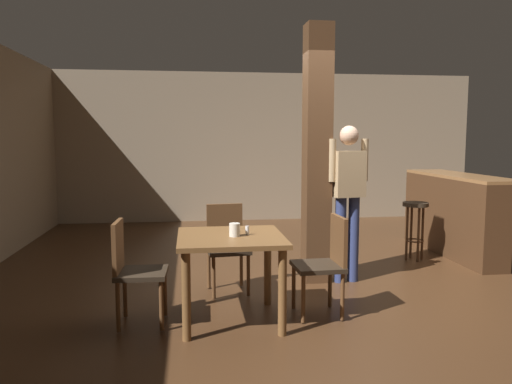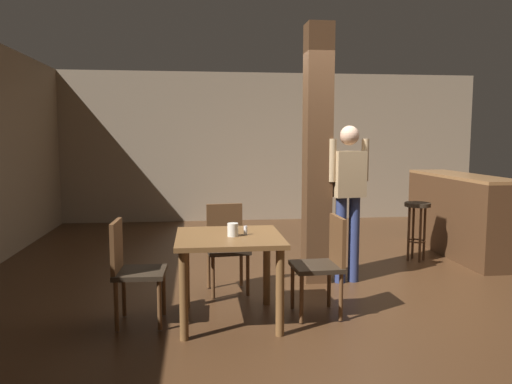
{
  "view_description": "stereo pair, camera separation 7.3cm",
  "coord_description": "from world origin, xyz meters",
  "px_view_note": "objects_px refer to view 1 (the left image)",
  "views": [
    {
      "loc": [
        -1.53,
        -5.01,
        1.6
      ],
      "look_at": [
        -0.83,
        0.23,
        1.01
      ],
      "focal_mm": 35.0,
      "sensor_mm": 36.0,
      "label": 1
    },
    {
      "loc": [
        -1.45,
        -5.02,
        1.6
      ],
      "look_at": [
        -0.83,
        0.23,
        1.01
      ],
      "focal_mm": 35.0,
      "sensor_mm": 36.0,
      "label": 2
    }
  ],
  "objects_px": {
    "dining_table": "(231,251)",
    "chair_north": "(227,243)",
    "bar_counter": "(452,214)",
    "chair_west": "(132,267)",
    "bar_stool_near": "(415,217)",
    "salt_shaker": "(247,230)",
    "napkin_cup": "(235,230)",
    "chair_east": "(326,260)",
    "standing_person": "(348,192)"
  },
  "relations": [
    {
      "from": "bar_counter",
      "to": "bar_stool_near",
      "type": "height_order",
      "value": "bar_counter"
    },
    {
      "from": "chair_east",
      "to": "standing_person",
      "type": "relative_size",
      "value": 0.52
    },
    {
      "from": "chair_west",
      "to": "bar_counter",
      "type": "xyz_separation_m",
      "value": [
        4.03,
        2.09,
        0.05
      ]
    },
    {
      "from": "chair_east",
      "to": "bar_counter",
      "type": "relative_size",
      "value": 0.42
    },
    {
      "from": "chair_west",
      "to": "bar_stool_near",
      "type": "height_order",
      "value": "chair_west"
    },
    {
      "from": "dining_table",
      "to": "bar_counter",
      "type": "bearing_deg",
      "value": 33.37
    },
    {
      "from": "chair_north",
      "to": "napkin_cup",
      "type": "xyz_separation_m",
      "value": [
        0.0,
        -0.9,
        0.31
      ]
    },
    {
      "from": "chair_north",
      "to": "bar_counter",
      "type": "xyz_separation_m",
      "value": [
        3.17,
        1.25,
        0.05
      ]
    },
    {
      "from": "napkin_cup",
      "to": "salt_shaker",
      "type": "xyz_separation_m",
      "value": [
        0.11,
        0.05,
        -0.02
      ]
    },
    {
      "from": "napkin_cup",
      "to": "chair_east",
      "type": "bearing_deg",
      "value": 4.94
    },
    {
      "from": "napkin_cup",
      "to": "standing_person",
      "type": "distance_m",
      "value": 1.71
    },
    {
      "from": "chair_west",
      "to": "bar_stool_near",
      "type": "relative_size",
      "value": 1.18
    },
    {
      "from": "salt_shaker",
      "to": "standing_person",
      "type": "distance_m",
      "value": 1.6
    },
    {
      "from": "standing_person",
      "to": "chair_north",
      "type": "bearing_deg",
      "value": -173.4
    },
    {
      "from": "dining_table",
      "to": "standing_person",
      "type": "bearing_deg",
      "value": 36.61
    },
    {
      "from": "dining_table",
      "to": "chair_west",
      "type": "relative_size",
      "value": 1.02
    },
    {
      "from": "chair_north",
      "to": "chair_east",
      "type": "distance_m",
      "value": 1.17
    },
    {
      "from": "bar_counter",
      "to": "bar_stool_near",
      "type": "bearing_deg",
      "value": -158.21
    },
    {
      "from": "chair_west",
      "to": "chair_east",
      "type": "xyz_separation_m",
      "value": [
        1.69,
        0.02,
        0.0
      ]
    },
    {
      "from": "chair_north",
      "to": "salt_shaker",
      "type": "bearing_deg",
      "value": -82.12
    },
    {
      "from": "chair_west",
      "to": "chair_east",
      "type": "distance_m",
      "value": 1.69
    },
    {
      "from": "chair_east",
      "to": "napkin_cup",
      "type": "distance_m",
      "value": 0.88
    },
    {
      "from": "dining_table",
      "to": "napkin_cup",
      "type": "xyz_separation_m",
      "value": [
        0.03,
        -0.04,
        0.19
      ]
    },
    {
      "from": "standing_person",
      "to": "bar_stool_near",
      "type": "bearing_deg",
      "value": 35.12
    },
    {
      "from": "napkin_cup",
      "to": "salt_shaker",
      "type": "bearing_deg",
      "value": 23.89
    },
    {
      "from": "dining_table",
      "to": "chair_north",
      "type": "xyz_separation_m",
      "value": [
        0.03,
        0.86,
        -0.12
      ]
    },
    {
      "from": "bar_stool_near",
      "to": "napkin_cup",
      "type": "bearing_deg",
      "value": -143.12
    },
    {
      "from": "standing_person",
      "to": "napkin_cup",
      "type": "bearing_deg",
      "value": -141.63
    },
    {
      "from": "chair_east",
      "to": "salt_shaker",
      "type": "bearing_deg",
      "value": -178.31
    },
    {
      "from": "standing_person",
      "to": "bar_counter",
      "type": "xyz_separation_m",
      "value": [
        1.83,
        1.09,
        -0.45
      ]
    },
    {
      "from": "chair_north",
      "to": "chair_east",
      "type": "relative_size",
      "value": 1.0
    },
    {
      "from": "bar_counter",
      "to": "bar_stool_near",
      "type": "distance_m",
      "value": 0.7
    },
    {
      "from": "chair_west",
      "to": "standing_person",
      "type": "height_order",
      "value": "standing_person"
    },
    {
      "from": "dining_table",
      "to": "napkin_cup",
      "type": "distance_m",
      "value": 0.2
    },
    {
      "from": "dining_table",
      "to": "chair_north",
      "type": "relative_size",
      "value": 1.02
    },
    {
      "from": "dining_table",
      "to": "salt_shaker",
      "type": "distance_m",
      "value": 0.22
    },
    {
      "from": "chair_east",
      "to": "salt_shaker",
      "type": "relative_size",
      "value": 11.41
    },
    {
      "from": "salt_shaker",
      "to": "dining_table",
      "type": "bearing_deg",
      "value": -176.93
    },
    {
      "from": "chair_north",
      "to": "standing_person",
      "type": "distance_m",
      "value": 1.44
    },
    {
      "from": "chair_north",
      "to": "bar_counter",
      "type": "bearing_deg",
      "value": 21.45
    },
    {
      "from": "chair_east",
      "to": "salt_shaker",
      "type": "height_order",
      "value": "chair_east"
    },
    {
      "from": "chair_north",
      "to": "napkin_cup",
      "type": "height_order",
      "value": "chair_north"
    },
    {
      "from": "dining_table",
      "to": "napkin_cup",
      "type": "relative_size",
      "value": 8.02
    },
    {
      "from": "chair_west",
      "to": "napkin_cup",
      "type": "xyz_separation_m",
      "value": [
        0.86,
        -0.05,
        0.31
      ]
    },
    {
      "from": "chair_east",
      "to": "dining_table",
      "type": "bearing_deg",
      "value": -178.08
    },
    {
      "from": "dining_table",
      "to": "bar_stool_near",
      "type": "relative_size",
      "value": 1.2
    },
    {
      "from": "napkin_cup",
      "to": "bar_counter",
      "type": "distance_m",
      "value": 3.84
    },
    {
      "from": "chair_west",
      "to": "chair_north",
      "type": "relative_size",
      "value": 1.0
    },
    {
      "from": "standing_person",
      "to": "bar_counter",
      "type": "relative_size",
      "value": 0.81
    },
    {
      "from": "salt_shaker",
      "to": "standing_person",
      "type": "bearing_deg",
      "value": 39.49
    }
  ]
}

